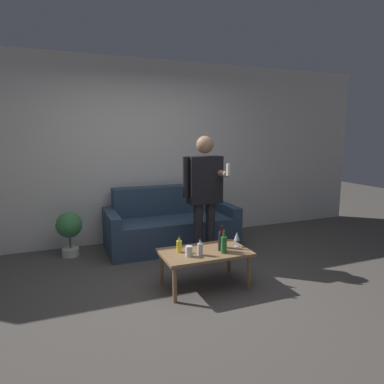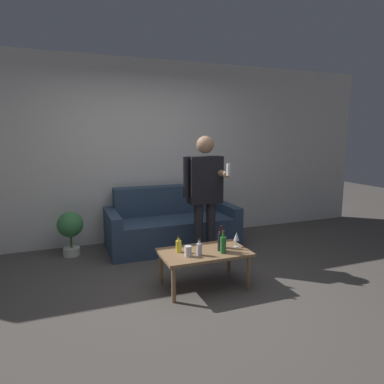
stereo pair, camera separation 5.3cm
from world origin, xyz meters
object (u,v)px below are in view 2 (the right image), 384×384
coffee_table (204,255)px  bottle_orange (222,239)px  person_standing_front (205,190)px  couch (171,225)px

coffee_table → bottle_orange: size_ratio=3.75×
bottle_orange → person_standing_front: 0.75m
couch → bottle_orange: size_ratio=7.44×
couch → person_standing_front: 1.04m
bottle_orange → person_standing_front: (0.05, 0.60, 0.44)m
couch → bottle_orange: (0.13, -1.41, 0.19)m
person_standing_front → coffee_table: bearing=-113.2°
person_standing_front → bottle_orange: bearing=-95.1°
coffee_table → bottle_orange: 0.27m
coffee_table → couch: bearing=86.3°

